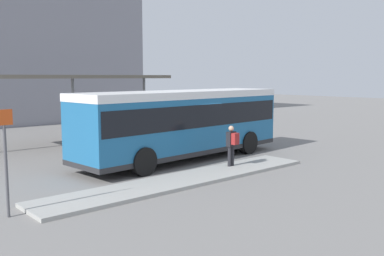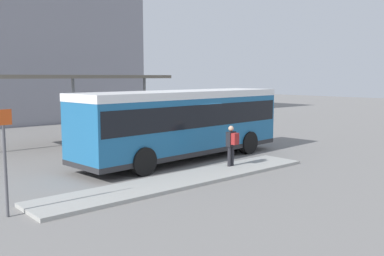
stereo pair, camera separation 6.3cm
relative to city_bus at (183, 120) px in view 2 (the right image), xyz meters
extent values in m
plane|color=slate|center=(-0.01, 0.00, -1.77)|extent=(120.00, 120.00, 0.00)
cube|color=#9E9E99|center=(-2.49, -3.05, -1.71)|extent=(11.02, 1.80, 0.12)
cube|color=#1E6093|center=(-0.01, 0.00, -0.08)|extent=(10.36, 3.13, 2.67)
cube|color=white|center=(-0.01, 0.00, 1.10)|extent=(10.38, 3.16, 0.30)
cube|color=black|center=(-0.01, 0.00, 0.24)|extent=(10.16, 3.15, 0.93)
cube|color=black|center=(5.07, 0.34, 0.24)|extent=(0.23, 2.25, 1.03)
cube|color=#28282B|center=(-0.01, 0.00, -1.32)|extent=(10.37, 3.14, 0.20)
cylinder|color=black|center=(3.07, 1.39, -1.24)|extent=(1.08, 0.35, 1.06)
cylinder|color=black|center=(3.23, -0.96, -1.24)|extent=(1.08, 0.35, 1.06)
cylinder|color=black|center=(-3.25, 0.96, -1.24)|extent=(1.08, 0.35, 1.06)
cylinder|color=black|center=(-3.09, -1.39, -1.24)|extent=(1.08, 0.35, 1.06)
cylinder|color=#232328|center=(0.08, -2.70, -1.26)|extent=(0.15, 0.15, 0.78)
cylinder|color=#232328|center=(0.25, -2.68, -1.26)|extent=(0.15, 0.15, 0.78)
cube|color=black|center=(0.16, -2.69, -0.58)|extent=(0.41, 0.25, 0.58)
cube|color=maroon|center=(0.18, -2.89, -0.55)|extent=(0.31, 0.22, 0.44)
sphere|color=tan|center=(0.16, -2.69, -0.16)|extent=(0.21, 0.21, 0.21)
torus|color=black|center=(8.69, 4.02, -1.42)|extent=(0.13, 0.70, 0.70)
torus|color=black|center=(8.58, 3.08, -1.42)|extent=(0.13, 0.70, 0.70)
cylinder|color=gold|center=(8.64, 3.55, -1.19)|extent=(0.12, 0.74, 0.04)
cylinder|color=gold|center=(8.62, 3.38, -1.25)|extent=(0.04, 0.04, 0.34)
cube|color=black|center=(8.62, 3.38, -1.08)|extent=(0.09, 0.19, 0.04)
cylinder|color=gold|center=(8.68, 3.93, -1.11)|extent=(0.48, 0.09, 0.03)
torus|color=black|center=(8.83, 3.94, -1.45)|extent=(0.08, 0.65, 0.65)
torus|color=black|center=(8.88, 4.81, -1.45)|extent=(0.08, 0.65, 0.65)
cylinder|color=silver|center=(8.86, 4.38, -1.24)|extent=(0.07, 0.68, 0.04)
cylinder|color=silver|center=(8.86, 4.53, -1.29)|extent=(0.04, 0.04, 0.32)
cube|color=black|center=(8.86, 4.53, -1.13)|extent=(0.08, 0.18, 0.04)
cylinder|color=silver|center=(8.84, 4.03, -1.16)|extent=(0.48, 0.06, 0.03)
torus|color=black|center=(8.78, 4.76, -1.44)|extent=(0.07, 0.66, 0.66)
torus|color=black|center=(8.76, 5.64, -1.44)|extent=(0.07, 0.66, 0.66)
cylinder|color=red|center=(8.77, 5.20, -1.23)|extent=(0.06, 0.69, 0.04)
cylinder|color=red|center=(8.76, 5.36, -1.29)|extent=(0.04, 0.04, 0.32)
cube|color=black|center=(8.76, 5.36, -1.13)|extent=(0.08, 0.18, 0.04)
cylinder|color=red|center=(8.78, 4.85, -1.16)|extent=(0.48, 0.05, 0.03)
cube|color=#706656|center=(-1.56, 7.28, 1.85)|extent=(10.91, 3.19, 0.18)
cylinder|color=gray|center=(3.08, 7.28, 0.00)|extent=(0.16, 0.16, 3.53)
cylinder|color=gray|center=(-1.56, 7.28, 0.00)|extent=(0.16, 0.16, 3.53)
cylinder|color=slate|center=(3.28, 4.81, -1.46)|extent=(0.63, 0.63, 0.62)
sphere|color=#235B28|center=(3.28, 4.81, -0.88)|extent=(0.73, 0.73, 0.73)
cylinder|color=slate|center=(-0.01, 4.62, -1.44)|extent=(0.77, 0.77, 0.65)
sphere|color=#235B28|center=(-0.01, 4.62, -0.79)|extent=(0.89, 0.89, 0.89)
cylinder|color=#4C4C51|center=(-8.43, -2.89, -0.57)|extent=(0.08, 0.08, 2.40)
cube|color=#D84C19|center=(-8.43, -2.89, 0.83)|extent=(0.44, 0.03, 0.40)
camera|label=1|loc=(-12.00, -14.07, 1.85)|focal=40.00mm
camera|label=2|loc=(-11.95, -14.11, 1.85)|focal=40.00mm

